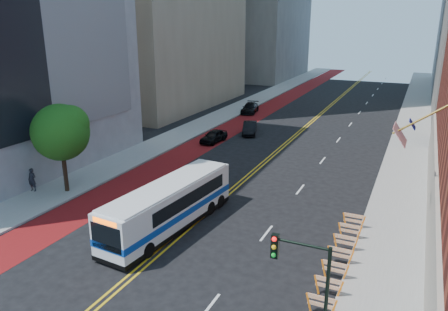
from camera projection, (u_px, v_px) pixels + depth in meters
name	position (u px, v px, depth m)	size (l,w,h in m)	color
ground	(147.00, 263.00, 23.77)	(160.00, 160.00, 0.00)	black
sidewalk_left	(202.00, 124.00, 54.53)	(4.00, 140.00, 0.15)	gray
sidewalk_right	(409.00, 147.00, 45.04)	(4.00, 140.00, 0.15)	gray
bus_lane_paint	(231.00, 128.00, 53.01)	(3.60, 140.00, 0.01)	maroon
center_line_inner	(294.00, 135.00, 49.88)	(0.14, 140.00, 0.01)	gold
center_line_outer	(297.00, 135.00, 49.74)	(0.14, 140.00, 0.01)	gold
lane_dashes	(350.00, 124.00, 54.85)	(0.14, 98.20, 0.01)	silver
construction_barriers	(338.00, 261.00, 22.74)	(1.42, 10.91, 1.00)	orange
street_tree	(61.00, 130.00, 31.99)	(4.20, 4.20, 6.70)	black
traffic_signal	(303.00, 278.00, 15.88)	(2.21, 0.34, 5.07)	black
transit_bus	(170.00, 205.00, 27.37)	(3.45, 11.12, 3.01)	silver
car_a	(214.00, 136.00, 46.81)	(1.57, 3.89, 1.33)	black
car_b	(250.00, 128.00, 50.19)	(1.48, 4.26, 1.40)	black
car_c	(250.00, 108.00, 61.43)	(1.92, 4.73, 1.37)	black
pedestrian	(32.00, 180.00, 33.09)	(0.65, 0.43, 1.79)	black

